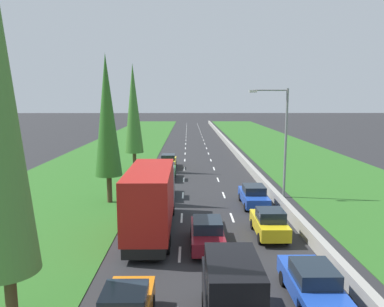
# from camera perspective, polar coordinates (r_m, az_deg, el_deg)

# --- Properties ---
(ground_plane) EXTENTS (300.00, 300.00, 0.00)m
(ground_plane) POSITION_cam_1_polar(r_m,az_deg,el_deg) (63.92, 0.56, 1.18)
(ground_plane) COLOR #28282B
(ground_plane) RESTS_ON ground
(grass_verge_left) EXTENTS (14.00, 140.00, 0.04)m
(grass_verge_left) POSITION_cam_1_polar(r_m,az_deg,el_deg) (64.91, -10.68, 1.16)
(grass_verge_left) COLOR #2D6623
(grass_verge_left) RESTS_ON ground
(grass_verge_right) EXTENTS (14.00, 140.00, 0.04)m
(grass_verge_right) POSITION_cam_1_polar(r_m,az_deg,el_deg) (65.79, 13.16, 1.18)
(grass_verge_right) COLOR #2D6623
(grass_verge_right) RESTS_ON ground
(median_barrier) EXTENTS (0.44, 120.00, 0.85)m
(median_barrier) POSITION_cam_1_polar(r_m,az_deg,el_deg) (64.24, 5.65, 1.56)
(median_barrier) COLOR #9E9B93
(median_barrier) RESTS_ON ground
(lane_markings) EXTENTS (3.64, 116.00, 0.01)m
(lane_markings) POSITION_cam_1_polar(r_m,az_deg,el_deg) (63.92, 0.56, 1.19)
(lane_markings) COLOR white
(lane_markings) RESTS_ON ground
(black_van_centre_lane) EXTENTS (1.96, 4.90, 2.82)m
(black_van_centre_lane) POSITION_cam_1_polar(r_m,az_deg,el_deg) (13.63, 6.25, -21.26)
(black_van_centre_lane) COLOR black
(black_van_centre_lane) RESTS_ON ground
(maroon_sedan_centre_lane) EXTENTS (1.82, 4.50, 1.64)m
(maroon_sedan_centre_lane) POSITION_cam_1_polar(r_m,az_deg,el_deg) (20.72, 2.38, -12.26)
(maroon_sedan_centre_lane) COLOR maroon
(maroon_sedan_centre_lane) RESTS_ON ground
(blue_sedan_right_lane) EXTENTS (1.82, 4.50, 1.64)m
(blue_sedan_right_lane) POSITION_cam_1_polar(r_m,az_deg,el_deg) (16.29, 18.27, -18.75)
(blue_sedan_right_lane) COLOR #1E47B7
(blue_sedan_right_lane) RESTS_ON ground
(red_box_truck_left_lane) EXTENTS (2.46, 9.40, 4.18)m
(red_box_truck_left_lane) POSITION_cam_1_polar(r_m,az_deg,el_deg) (22.41, -6.29, -7.00)
(red_box_truck_left_lane) COLOR black
(red_box_truck_left_lane) RESTS_ON ground
(yellow_hatchback_right_lane) EXTENTS (1.74, 3.90, 1.72)m
(yellow_hatchback_right_lane) POSITION_cam_1_polar(r_m,az_deg,el_deg) (22.65, 11.96, -10.53)
(yellow_hatchback_right_lane) COLOR yellow
(yellow_hatchback_right_lane) RESTS_ON ground
(teal_hatchback_left_lane) EXTENTS (1.74, 3.90, 1.72)m
(teal_hatchback_left_lane) POSITION_cam_1_polar(r_m,az_deg,el_deg) (30.97, -4.44, -5.19)
(teal_hatchback_left_lane) COLOR teal
(teal_hatchback_left_lane) RESTS_ON ground
(green_hatchback_left_lane) EXTENTS (1.74, 3.90, 1.72)m
(green_hatchback_left_lane) POSITION_cam_1_polar(r_m,az_deg,el_deg) (37.53, -3.92, -2.76)
(green_hatchback_left_lane) COLOR #237A33
(green_hatchback_left_lane) RESTS_ON ground
(yellow_sedan_left_lane) EXTENTS (1.82, 4.50, 1.64)m
(yellow_sedan_left_lane) POSITION_cam_1_polar(r_m,az_deg,el_deg) (43.70, -3.70, -1.18)
(yellow_sedan_left_lane) COLOR yellow
(yellow_sedan_left_lane) RESTS_ON ground
(blue_sedan_right_lane_third) EXTENTS (1.82, 4.50, 1.64)m
(blue_sedan_right_lane_third) POSITION_cam_1_polar(r_m,az_deg,el_deg) (28.60, 9.57, -6.49)
(blue_sedan_right_lane_third) COLOR #1E47B7
(blue_sedan_right_lane_third) RESTS_ON ground
(poplar_tree_second) EXTENTS (2.09, 2.09, 11.61)m
(poplar_tree_second) POSITION_cam_1_polar(r_m,az_deg,el_deg) (28.97, -13.10, 5.72)
(poplar_tree_second) COLOR #4C3823
(poplar_tree_second) RESTS_ON ground
(poplar_tree_third) EXTENTS (2.10, 2.10, 12.03)m
(poplar_tree_third) POSITION_cam_1_polar(r_m,az_deg,el_deg) (41.22, -9.12, 6.89)
(poplar_tree_third) COLOR #4C3823
(poplar_tree_third) RESTS_ON ground
(street_light_mast) EXTENTS (3.20, 0.28, 9.00)m
(street_light_mast) POSITION_cam_1_polar(r_m,az_deg,el_deg) (30.78, 13.81, 2.81)
(street_light_mast) COLOR gray
(street_light_mast) RESTS_ON ground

